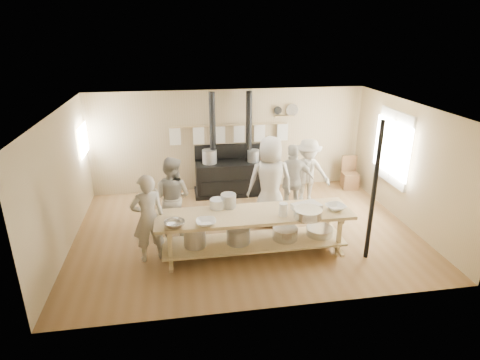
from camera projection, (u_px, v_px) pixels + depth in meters
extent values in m
plane|color=brown|center=(246.00, 231.00, 8.46)|extent=(7.00, 7.00, 0.00)
plane|color=tan|center=(229.00, 140.00, 10.30)|extent=(7.00, 0.00, 7.00)
plane|color=tan|center=(276.00, 233.00, 5.69)|extent=(7.00, 0.00, 7.00)
plane|color=tan|center=(61.00, 184.00, 7.47)|extent=(0.00, 5.00, 5.00)
plane|color=tan|center=(408.00, 164.00, 8.51)|extent=(0.00, 5.00, 5.00)
plane|color=beige|center=(246.00, 108.00, 7.53)|extent=(7.00, 7.00, 0.00)
cube|color=beige|center=(393.00, 148.00, 8.99)|extent=(0.06, 1.35, 1.65)
plane|color=white|center=(392.00, 148.00, 8.99)|extent=(0.00, 1.50, 1.50)
cube|color=beige|center=(391.00, 148.00, 8.98)|extent=(0.02, 0.03, 1.50)
plane|color=white|center=(83.00, 140.00, 9.21)|extent=(0.00, 0.90, 0.90)
cube|color=black|center=(232.00, 178.00, 10.24)|extent=(1.80, 0.70, 0.85)
cube|color=black|center=(232.00, 191.00, 10.38)|extent=(1.90, 0.75, 0.10)
cube|color=black|center=(230.00, 151.00, 10.29)|extent=(1.80, 0.12, 0.35)
cylinder|color=black|center=(213.00, 128.00, 9.75)|extent=(0.15, 0.15, 1.75)
cylinder|color=black|center=(249.00, 127.00, 9.89)|extent=(0.15, 0.15, 1.75)
cylinder|color=#B2B2B7|center=(209.00, 157.00, 9.95)|extent=(0.36, 0.36, 0.34)
cylinder|color=gray|center=(253.00, 156.00, 10.07)|extent=(0.30, 0.30, 0.30)
cylinder|color=tan|center=(229.00, 125.00, 10.05)|extent=(3.00, 0.04, 0.04)
cube|color=white|center=(176.00, 136.00, 9.93)|extent=(0.28, 0.01, 0.46)
cube|color=white|center=(197.00, 135.00, 10.01)|extent=(0.28, 0.01, 0.46)
cube|color=white|center=(219.00, 134.00, 10.09)|extent=(0.28, 0.01, 0.46)
cube|color=white|center=(240.00, 133.00, 10.17)|extent=(0.28, 0.01, 0.46)
cube|color=white|center=(261.00, 133.00, 10.25)|extent=(0.28, 0.01, 0.46)
cube|color=white|center=(281.00, 132.00, 10.33)|extent=(0.28, 0.01, 0.46)
cube|color=tan|center=(284.00, 116.00, 10.22)|extent=(0.50, 0.14, 0.03)
cylinder|color=black|center=(278.00, 110.00, 10.16)|extent=(0.20, 0.04, 0.20)
cylinder|color=silver|center=(292.00, 110.00, 10.21)|extent=(0.32, 0.03, 0.32)
cube|color=tan|center=(254.00, 215.00, 7.33)|extent=(3.60, 0.90, 0.06)
cube|color=tan|center=(254.00, 242.00, 7.54)|extent=(3.40, 0.80, 0.04)
cube|color=tan|center=(254.00, 244.00, 7.56)|extent=(3.30, 0.06, 0.06)
cube|color=tan|center=(170.00, 249.00, 6.97)|extent=(0.07, 0.07, 0.85)
cube|color=tan|center=(170.00, 232.00, 7.52)|extent=(0.07, 0.07, 0.85)
cube|color=tan|center=(339.00, 235.00, 7.43)|extent=(0.07, 0.07, 0.85)
cube|color=tan|center=(327.00, 220.00, 7.98)|extent=(0.07, 0.07, 0.85)
cylinder|color=#B2B2B7|center=(195.00, 237.00, 7.30)|extent=(0.40, 0.40, 0.38)
cylinder|color=gray|center=(238.00, 235.00, 7.43)|extent=(0.44, 0.44, 0.30)
cylinder|color=silver|center=(285.00, 233.00, 7.58)|extent=(0.48, 0.48, 0.22)
cylinder|color=silver|center=(320.00, 232.00, 7.70)|extent=(0.52, 0.52, 0.14)
cylinder|color=black|center=(374.00, 193.00, 7.05)|extent=(0.08, 0.08, 2.60)
imported|color=#9D968B|center=(148.00, 218.00, 7.16)|extent=(0.69, 0.54, 1.66)
imported|color=#9D968B|center=(172.00, 197.00, 8.04)|extent=(1.02, 0.95, 1.68)
imported|color=#9D968B|center=(270.00, 182.00, 8.43)|extent=(0.97, 0.65, 1.96)
imported|color=#9D968B|center=(292.00, 181.00, 8.89)|extent=(1.00, 0.47, 1.67)
imported|color=#9D968B|center=(307.00, 173.00, 9.36)|extent=(1.12, 0.70, 1.66)
cube|color=brown|center=(350.00, 180.00, 10.65)|extent=(0.44, 0.44, 0.43)
cube|color=brown|center=(349.00, 164.00, 10.67)|extent=(0.40, 0.09, 0.47)
imported|color=white|center=(206.00, 222.00, 6.88)|extent=(0.36, 0.36, 0.09)
imported|color=silver|center=(175.00, 224.00, 6.78)|extent=(0.47, 0.47, 0.11)
imported|color=white|center=(336.00, 207.00, 7.46)|extent=(0.43, 0.43, 0.09)
imported|color=silver|center=(312.00, 215.00, 7.15)|extent=(0.34, 0.34, 0.10)
cube|color=#B2B2B7|center=(306.00, 207.00, 7.44)|extent=(0.58, 0.47, 0.11)
cylinder|color=silver|center=(308.00, 213.00, 7.13)|extent=(0.65, 0.65, 0.16)
cylinder|color=gray|center=(228.00, 201.00, 7.52)|extent=(0.38, 0.38, 0.27)
cylinder|color=white|center=(217.00, 204.00, 7.50)|extent=(0.29, 0.29, 0.18)
cylinder|color=white|center=(283.00, 210.00, 7.18)|extent=(0.18, 0.18, 0.24)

